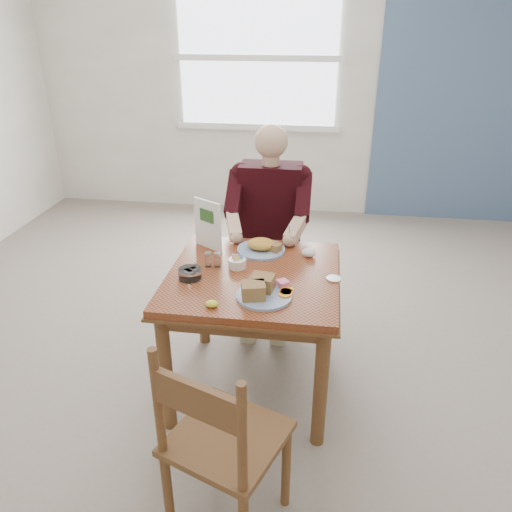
% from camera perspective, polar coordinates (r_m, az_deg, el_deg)
% --- Properties ---
extents(floor, '(6.00, 6.00, 0.00)m').
position_cam_1_polar(floor, '(3.08, -0.29, -14.43)').
color(floor, slate).
rests_on(floor, ground).
extents(wall_back, '(5.50, 0.00, 5.50)m').
position_cam_1_polar(wall_back, '(5.36, 4.73, 19.49)').
color(wall_back, white).
rests_on(wall_back, ground).
extents(accent_panel, '(1.60, 0.02, 2.80)m').
position_cam_1_polar(accent_panel, '(5.48, 22.53, 17.87)').
color(accent_panel, '#486185').
rests_on(accent_panel, ground).
extents(lemon_wedge, '(0.07, 0.06, 0.03)m').
position_cam_1_polar(lemon_wedge, '(2.36, -5.08, -5.46)').
color(lemon_wedge, yellow).
rests_on(lemon_wedge, table).
extents(napkin, '(0.10, 0.09, 0.05)m').
position_cam_1_polar(napkin, '(2.84, 6.08, 0.42)').
color(napkin, white).
rests_on(napkin, table).
extents(metal_dish, '(0.08, 0.08, 0.01)m').
position_cam_1_polar(metal_dish, '(2.62, 8.89, -2.59)').
color(metal_dish, silver).
rests_on(metal_dish, table).
extents(window, '(1.72, 0.04, 1.42)m').
position_cam_1_polar(window, '(5.35, 0.18, 21.70)').
color(window, white).
rests_on(window, wall_back).
extents(table, '(0.92, 0.92, 0.75)m').
position_cam_1_polar(table, '(2.71, -0.32, -4.07)').
color(table, brown).
rests_on(table, ground).
extents(chair_far, '(0.42, 0.42, 0.95)m').
position_cam_1_polar(chair_far, '(3.48, 1.64, 0.13)').
color(chair_far, brown).
rests_on(chair_far, ground).
extents(chair_near, '(0.54, 0.54, 0.95)m').
position_cam_1_polar(chair_near, '(2.09, -4.04, -20.59)').
color(chair_near, brown).
rests_on(chair_near, ground).
extents(diner, '(0.53, 0.56, 1.39)m').
position_cam_1_polar(diner, '(3.27, 1.53, 4.71)').
color(diner, tan).
rests_on(diner, chair_far).
extents(near_plate, '(0.30, 0.30, 0.09)m').
position_cam_1_polar(near_plate, '(2.43, 0.69, -3.93)').
color(near_plate, white).
rests_on(near_plate, table).
extents(far_plate, '(0.37, 0.37, 0.08)m').
position_cam_1_polar(far_plate, '(2.89, 0.71, 1.08)').
color(far_plate, white).
rests_on(far_plate, table).
extents(caddy, '(0.10, 0.10, 0.07)m').
position_cam_1_polar(caddy, '(2.70, -2.16, -0.81)').
color(caddy, white).
rests_on(caddy, table).
extents(shakers, '(0.09, 0.05, 0.08)m').
position_cam_1_polar(shakers, '(2.72, -4.95, -0.39)').
color(shakers, white).
rests_on(shakers, table).
extents(creamer, '(0.15, 0.15, 0.05)m').
position_cam_1_polar(creamer, '(2.61, -7.55, -2.00)').
color(creamer, white).
rests_on(creamer, table).
extents(menu, '(0.18, 0.12, 0.29)m').
position_cam_1_polar(menu, '(2.90, -5.53, 3.64)').
color(menu, white).
rests_on(menu, table).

